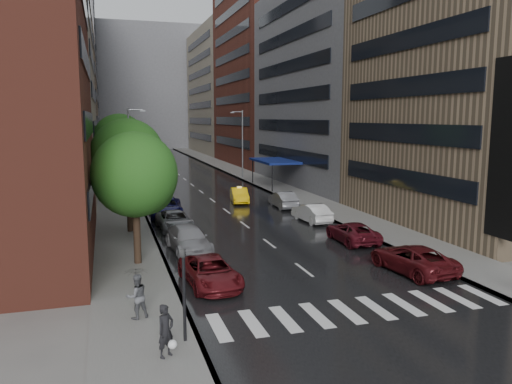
% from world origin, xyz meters
% --- Properties ---
extents(ground, '(220.00, 220.00, 0.00)m').
position_xyz_m(ground, '(0.00, 0.00, 0.00)').
color(ground, gray).
rests_on(ground, ground).
extents(road, '(14.00, 140.00, 0.01)m').
position_xyz_m(road, '(0.00, 50.00, 0.01)').
color(road, black).
rests_on(road, ground).
extents(sidewalk_left, '(4.00, 140.00, 0.15)m').
position_xyz_m(sidewalk_left, '(-9.00, 50.00, 0.07)').
color(sidewalk_left, gray).
rests_on(sidewalk_left, ground).
extents(sidewalk_right, '(4.00, 140.00, 0.15)m').
position_xyz_m(sidewalk_right, '(9.00, 50.00, 0.07)').
color(sidewalk_right, gray).
rests_on(sidewalk_right, ground).
extents(crosswalk, '(13.15, 2.80, 0.01)m').
position_xyz_m(crosswalk, '(0.20, -2.00, 0.01)').
color(crosswalk, silver).
rests_on(crosswalk, ground).
extents(buildings_left, '(8.00, 108.00, 38.00)m').
position_xyz_m(buildings_left, '(-15.00, 58.79, 15.99)').
color(buildings_left, maroon).
rests_on(buildings_left, ground).
extents(buildings_right, '(8.05, 109.10, 36.00)m').
position_xyz_m(buildings_right, '(15.00, 56.70, 15.03)').
color(buildings_right, '#937A5B').
rests_on(buildings_right, ground).
extents(building_far, '(40.00, 14.00, 32.00)m').
position_xyz_m(building_far, '(0.00, 118.00, 16.00)').
color(building_far, slate).
rests_on(building_far, ground).
extents(tree_near, '(4.70, 4.70, 7.49)m').
position_xyz_m(tree_near, '(-8.60, 7.48, 5.12)').
color(tree_near, '#382619').
rests_on(tree_near, ground).
extents(tree_mid, '(5.13, 5.13, 8.17)m').
position_xyz_m(tree_mid, '(-8.60, 15.69, 5.59)').
color(tree_mid, '#382619').
rests_on(tree_mid, ground).
extents(tree_far, '(5.40, 5.40, 8.61)m').
position_xyz_m(tree_far, '(-8.60, 32.31, 5.89)').
color(tree_far, '#382619').
rests_on(tree_far, ground).
extents(taxi, '(2.15, 4.51, 1.43)m').
position_xyz_m(taxi, '(2.25, 26.01, 0.71)').
color(taxi, yellow).
rests_on(taxi, ground).
extents(parked_cars_left, '(3.06, 41.95, 1.56)m').
position_xyz_m(parked_cars_left, '(-5.40, 21.26, 0.74)').
color(parked_cars_left, maroon).
rests_on(parked_cars_left, ground).
extents(parked_cars_right, '(2.97, 25.26, 1.49)m').
position_xyz_m(parked_cars_right, '(5.40, 10.26, 0.72)').
color(parked_cars_right, '#4F0F14').
rests_on(parked_cars_right, ground).
extents(ped_bag_walker, '(0.80, 0.76, 1.84)m').
position_xyz_m(ped_bag_walker, '(-8.39, -4.13, 1.05)').
color(ped_bag_walker, black).
rests_on(ped_bag_walker, sidewalk_left).
extents(ped_black_umbrella, '(1.07, 0.98, 2.09)m').
position_xyz_m(ped_black_umbrella, '(-9.13, -0.48, 1.38)').
color(ped_black_umbrella, '#525357').
rests_on(ped_black_umbrella, sidewalk_left).
extents(traffic_light, '(0.18, 0.15, 3.45)m').
position_xyz_m(traffic_light, '(-7.60, -3.10, 2.23)').
color(traffic_light, black).
rests_on(traffic_light, sidewalk_left).
extents(street_lamp_left, '(1.74, 0.22, 9.00)m').
position_xyz_m(street_lamp_left, '(-7.72, 30.00, 4.89)').
color(street_lamp_left, gray).
rests_on(street_lamp_left, sidewalk_left).
extents(street_lamp_right, '(1.74, 0.22, 9.00)m').
position_xyz_m(street_lamp_right, '(7.72, 45.00, 4.89)').
color(street_lamp_right, gray).
rests_on(street_lamp_right, sidewalk_right).
extents(awning, '(4.00, 8.00, 3.12)m').
position_xyz_m(awning, '(8.98, 35.00, 3.13)').
color(awning, navy).
rests_on(awning, sidewalk_right).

